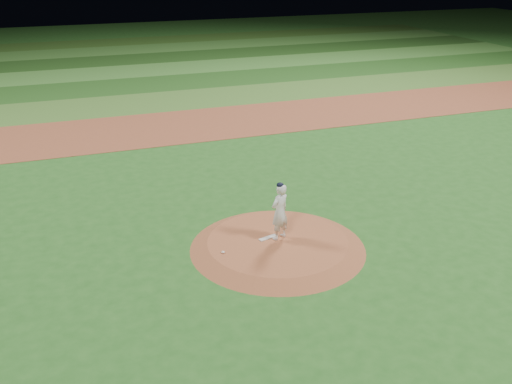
% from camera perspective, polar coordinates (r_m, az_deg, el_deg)
% --- Properties ---
extents(ground, '(120.00, 120.00, 0.00)m').
position_cam_1_polar(ground, '(17.99, 2.17, -5.60)').
color(ground, '#22571C').
rests_on(ground, ground).
extents(infield_dirt_band, '(70.00, 6.00, 0.02)m').
position_cam_1_polar(infield_dirt_band, '(30.46, -7.72, 6.53)').
color(infield_dirt_band, brown).
rests_on(infield_dirt_band, ground).
extents(outfield_stripe_0, '(70.00, 5.00, 0.02)m').
position_cam_1_polar(outfield_stripe_0, '(35.67, -9.69, 8.89)').
color(outfield_stripe_0, '#3C6926').
rests_on(outfield_stripe_0, ground).
extents(outfield_stripe_1, '(70.00, 5.00, 0.02)m').
position_cam_1_polar(outfield_stripe_1, '(40.48, -11.04, 10.50)').
color(outfield_stripe_1, '#1E4A17').
rests_on(outfield_stripe_1, ground).
extents(outfield_stripe_2, '(70.00, 5.00, 0.02)m').
position_cam_1_polar(outfield_stripe_2, '(45.32, -12.12, 11.76)').
color(outfield_stripe_2, '#38732A').
rests_on(outfield_stripe_2, ground).
extents(outfield_stripe_3, '(70.00, 5.00, 0.02)m').
position_cam_1_polar(outfield_stripe_3, '(50.20, -13.00, 12.77)').
color(outfield_stripe_3, '#1B4014').
rests_on(outfield_stripe_3, ground).
extents(outfield_stripe_4, '(70.00, 5.00, 0.02)m').
position_cam_1_polar(outfield_stripe_4, '(55.10, -13.72, 13.60)').
color(outfield_stripe_4, '#336825').
rests_on(outfield_stripe_4, ground).
extents(outfield_stripe_5, '(70.00, 5.00, 0.02)m').
position_cam_1_polar(outfield_stripe_5, '(60.01, -14.34, 14.30)').
color(outfield_stripe_5, '#284F19').
rests_on(outfield_stripe_5, ground).
extents(pitchers_mound, '(5.50, 5.50, 0.25)m').
position_cam_1_polar(pitchers_mound, '(17.93, 2.17, -5.25)').
color(pitchers_mound, brown).
rests_on(pitchers_mound, ground).
extents(pitching_rubber, '(0.65, 0.33, 0.03)m').
position_cam_1_polar(pitching_rubber, '(18.01, 1.19, -4.59)').
color(pitching_rubber, beige).
rests_on(pitching_rubber, pitchers_mound).
extents(rosin_bag, '(0.11, 0.11, 0.06)m').
position_cam_1_polar(rosin_bag, '(17.20, -3.31, -6.02)').
color(rosin_bag, beige).
rests_on(rosin_bag, pitchers_mound).
extents(pitcher_on_mound, '(0.79, 0.68, 1.89)m').
position_cam_1_polar(pitcher_on_mound, '(17.62, 2.38, -1.96)').
color(pitcher_on_mound, white).
rests_on(pitcher_on_mound, pitchers_mound).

